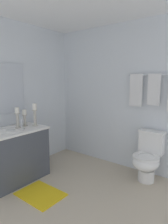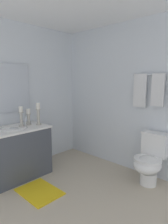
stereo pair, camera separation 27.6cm
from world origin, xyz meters
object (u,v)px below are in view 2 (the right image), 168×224
sink_basin (14,131)px  bath_mat (39,192)px  candle_holder_short (29,116)px  toilet (150,160)px  vanity_cabinet (15,153)px  towel_near_vanity (140,91)px  candle_holder_tall (38,113)px  towel_center (158,90)px  candle_holder_mid (21,116)px  towel_bar (159,75)px  mirror (3,89)px

sink_basin → bath_mat: 0.97m
candle_holder_short → toilet: size_ratio=0.35×
vanity_cabinet → towel_near_vanity: (1.30, 1.45, 0.96)m
candle_holder_tall → candle_holder_short: bearing=-135.6°
sink_basin → towel_near_vanity: bearing=48.1°
candle_holder_short → towel_center: size_ratio=0.55×
candle_holder_mid → towel_center: towel_center is taller
vanity_cabinet → towel_center: bearing=42.5°
vanity_cabinet → toilet: bearing=37.7°
vanity_cabinet → candle_holder_tall: 0.71m
candle_holder_tall → toilet: 1.86m
candle_holder_short → towel_bar: size_ratio=0.31×
toilet → towel_near_vanity: towel_near_vanity is taller
vanity_cabinet → sink_basin: bearing=90.0°
vanity_cabinet → towel_bar: 2.46m
towel_bar → towel_center: towel_center is taller
vanity_cabinet → candle_holder_mid: size_ratio=3.24×
sink_basin → candle_holder_tall: size_ratio=1.12×
mirror → candle_holder_tall: 0.66m
towel_near_vanity → bath_mat: 2.09m
vanity_cabinet → towel_bar: size_ratio=1.20×
toilet → towel_bar: size_ratio=0.88×
sink_basin → toilet: size_ratio=0.54×
candle_holder_tall → towel_center: bearing=35.0°
vanity_cabinet → candle_holder_tall: size_ratio=2.85×
vanity_cabinet → toilet: 2.03m
sink_basin → towel_bar: size_ratio=0.47×
candle_holder_tall → sink_basin: bearing=-100.5°
candle_holder_short → towel_center: bearing=35.7°
candle_holder_short → towel_bar: (1.62, 1.18, 0.66)m
candle_holder_mid → toilet: bearing=33.9°
candle_holder_tall → bath_mat: 1.19m
sink_basin → mirror: bearing=-179.8°
sink_basin → towel_bar: 2.31m
sink_basin → candle_holder_mid: size_ratio=1.27×
candle_holder_tall → candle_holder_short: size_ratio=1.36×
vanity_cabinet → towel_center: size_ratio=2.15×
mirror → sink_basin: bearing=0.2°
mirror → candle_holder_mid: 0.51m
candle_holder_short → towel_bar: 2.11m
vanity_cabinet → candle_holder_tall: (0.07, 0.39, 0.59)m
candle_holder_mid → towel_center: 2.11m
towel_bar → towel_center: (0.00, -0.02, -0.22)m
toilet → bath_mat: size_ratio=1.25×
bath_mat → candle_holder_short: bearing=157.2°
candle_holder_tall → towel_center: (1.51, 1.05, 0.39)m
towel_center → candle_holder_tall: bearing=-145.0°
sink_basin → candle_holder_tall: bearing=79.5°
vanity_cabinet → towel_bar: bearing=42.8°
candle_holder_short → bath_mat: size_ratio=0.44×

